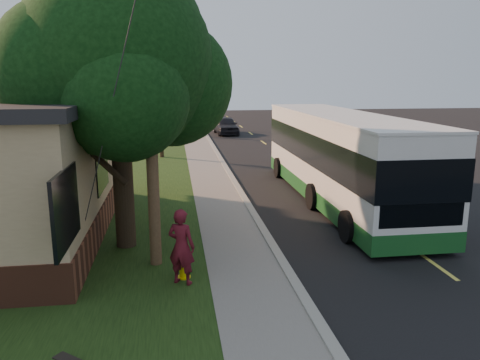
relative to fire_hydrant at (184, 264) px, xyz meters
name	(u,v)px	position (x,y,z in m)	size (l,w,h in m)	color
ground	(288,274)	(2.60, 0.00, -0.43)	(120.00, 120.00, 0.00)	black
road	(320,183)	(6.60, 10.00, -0.43)	(8.00, 80.00, 0.01)	black
curb	(236,184)	(2.60, 10.00, -0.37)	(0.25, 80.00, 0.12)	gray
sidewalk	(214,185)	(1.60, 10.00, -0.39)	(2.00, 80.00, 0.08)	slate
grass_verge	(136,188)	(-1.90, 10.00, -0.40)	(5.00, 80.00, 0.07)	black
fire_hydrant	(184,264)	(0.00, 0.00, 0.00)	(0.32, 0.32, 0.74)	yellow
utility_pole	(149,86)	(-0.71, 0.99, 4.20)	(2.86, 3.21, 9.07)	#473321
leafy_tree	(118,65)	(-1.57, 2.65, 4.73)	(6.30, 6.00, 7.80)	black
bare_tree_near	(161,123)	(-0.90, 18.00, 1.72)	(1.38, 1.21, 4.31)	black
bare_tree_far	(170,111)	(-0.40, 30.00, 1.57)	(1.38, 1.21, 4.03)	black
traffic_signal	(207,96)	(3.10, 34.00, 2.73)	(0.18, 0.22, 5.50)	#2D2D30
transit_bus	(339,155)	(6.27, 6.72, 1.43)	(2.98, 12.89, 3.48)	silver
skateboarder	(181,247)	(-0.05, -0.30, 0.55)	(0.67, 0.44, 1.83)	#53101B
skateboard_main	(187,264)	(0.10, 0.68, -0.30)	(0.23, 0.84, 0.08)	black
distant_car	(226,125)	(4.38, 29.85, 0.34)	(1.82, 4.52, 1.54)	black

